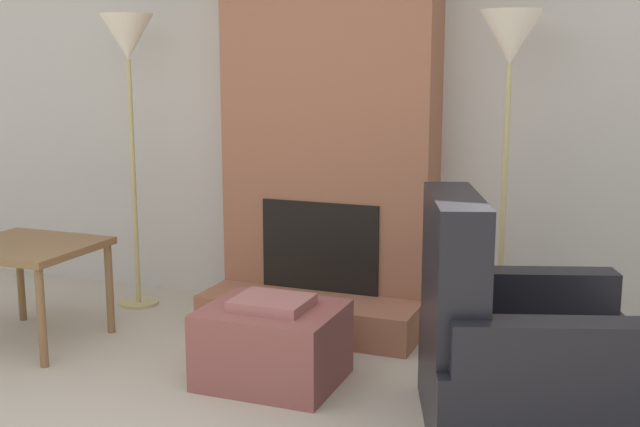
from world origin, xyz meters
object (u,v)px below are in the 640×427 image
Objects in this scene: side_table at (27,256)px; floor_lamp_left at (128,54)px; floor_lamp_right at (510,57)px; ottoman at (272,343)px; armchair at (518,364)px.

side_table is 1.39m from floor_lamp_left.
side_table is 0.40× the size of floor_lamp_right.
side_table is 2.82m from floor_lamp_right.
floor_lamp_left is 1.02× the size of floor_lamp_right.
floor_lamp_left is (0.15, 0.82, 1.11)m from side_table.
floor_lamp_right is (0.96, 0.86, 1.38)m from ottoman.
armchair is (1.19, -0.12, 0.10)m from ottoman.
floor_lamp_right reaches higher than ottoman.
ottoman is 0.55× the size of armchair.
armchair is 2.71m from side_table.
floor_lamp_right reaches higher than armchair.
floor_lamp_left reaches higher than ottoman.
floor_lamp_right reaches higher than side_table.
floor_lamp_right is (2.47, 0.82, 1.08)m from side_table.
armchair is at bearing -5.67° from ottoman.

